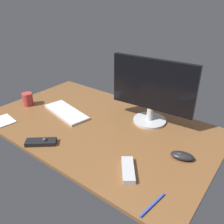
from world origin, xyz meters
TOP-DOWN VIEW (x-y plane):
  - desk at (0.00, 0.00)cm, footprint 140.00×84.00cm
  - monitor at (23.25, 22.30)cm, footprint 50.75×20.22cm
  - keyboard at (-26.24, -1.70)cm, footprint 37.56×20.65cm
  - computer_mouse at (53.77, -0.47)cm, footprint 12.57×8.93cm
  - media_remote at (-10.78, -33.84)cm, footprint 16.09×14.99cm
  - tv_remote at (38.04, -23.72)cm, footprint 14.15×16.12cm
  - coffee_mug at (-56.62, -9.43)cm, footprint 7.07×7.07cm
  - notepad at (-49.46, -33.15)cm, footprint 15.75×12.88cm
  - pen at (56.04, -33.76)cm, footprint 2.98×14.99cm

SIDE VIEW (x-z plane):
  - desk at x=0.00cm, z-range 0.00..2.00cm
  - notepad at x=-49.46cm, z-range 2.00..2.73cm
  - pen at x=56.04cm, z-range 2.00..2.99cm
  - keyboard at x=-26.24cm, z-range 2.00..3.54cm
  - tv_remote at x=38.04cm, z-range 2.00..4.31cm
  - media_remote at x=-10.78cm, z-range 1.31..5.03cm
  - computer_mouse at x=53.77cm, z-range 2.00..5.27cm
  - coffee_mug at x=-56.62cm, z-range 2.00..11.01cm
  - monitor at x=23.25cm, z-range 3.40..42.92cm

